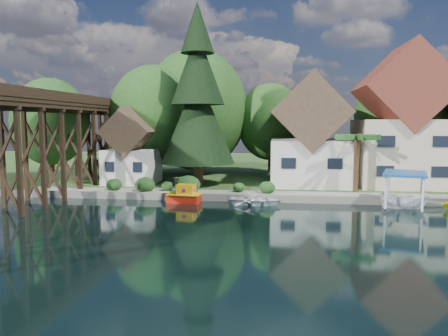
# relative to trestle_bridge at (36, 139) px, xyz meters

# --- Properties ---
(ground) EXTENTS (140.00, 140.00, 0.00)m
(ground) POSITION_rel_trestle_bridge_xyz_m (16.00, -5.17, -5.35)
(ground) COLOR black
(ground) RESTS_ON ground
(bank) EXTENTS (140.00, 52.00, 0.50)m
(bank) POSITION_rel_trestle_bridge_xyz_m (16.00, 28.83, -5.10)
(bank) COLOR #294D1F
(bank) RESTS_ON ground
(seawall) EXTENTS (60.00, 0.40, 0.62)m
(seawall) POSITION_rel_trestle_bridge_xyz_m (20.00, 2.83, -5.04)
(seawall) COLOR slate
(seawall) RESTS_ON ground
(promenade) EXTENTS (50.00, 2.60, 0.06)m
(promenade) POSITION_rel_trestle_bridge_xyz_m (22.00, 4.13, -4.82)
(promenade) COLOR gray
(promenade) RESTS_ON bank
(trestle_bridge) EXTENTS (4.12, 44.18, 9.30)m
(trestle_bridge) POSITION_rel_trestle_bridge_xyz_m (0.00, 0.00, 0.00)
(trestle_bridge) COLOR black
(trestle_bridge) RESTS_ON ground
(house_left) EXTENTS (7.64, 8.64, 11.02)m
(house_left) POSITION_rel_trestle_bridge_xyz_m (23.00, 10.83, -0.21)
(house_left) COLOR silver
(house_left) RESTS_ON bank
(house_center) EXTENTS (8.65, 9.18, 13.89)m
(house_center) POSITION_rel_trestle_bridge_xyz_m (32.00, 11.33, 1.07)
(house_center) COLOR beige
(house_center) RESTS_ON bank
(shed) EXTENTS (5.09, 5.40, 7.85)m
(shed) POSITION_rel_trestle_bridge_xyz_m (5.00, 9.33, -1.52)
(shed) COLOR silver
(shed) RESTS_ON bank
(bg_trees) EXTENTS (49.90, 13.30, 10.57)m
(bg_trees) POSITION_rel_trestle_bridge_xyz_m (17.00, 16.08, 1.94)
(bg_trees) COLOR #382314
(bg_trees) RESTS_ON bank
(shrubs) EXTENTS (15.76, 2.47, 1.70)m
(shrubs) POSITION_rel_trestle_bridge_xyz_m (11.40, 4.09, -4.12)
(shrubs) COLOR #194318
(shrubs) RESTS_ON bank
(conifer) EXTENTS (7.25, 7.25, 17.86)m
(conifer) POSITION_rel_trestle_bridge_xyz_m (12.03, 8.69, 3.75)
(conifer) COLOR #382314
(conifer) RESTS_ON bank
(palm_tree) EXTENTS (4.39, 4.39, 5.49)m
(palm_tree) POSITION_rel_trestle_bridge_xyz_m (26.79, 5.65, -0.05)
(palm_tree) COLOR #382314
(palm_tree) RESTS_ON bank
(tugboat) EXTENTS (2.98, 1.87, 2.04)m
(tugboat) POSITION_rel_trestle_bridge_xyz_m (12.10, 1.83, -4.74)
(tugboat) COLOR #B91C0C
(tugboat) RESTS_ON ground
(boat_white_a) EXTENTS (4.58, 3.51, 0.88)m
(boat_white_a) POSITION_rel_trestle_bridge_xyz_m (18.08, 1.63, -4.91)
(boat_white_a) COLOR white
(boat_white_a) RESTS_ON ground
(boat_canopy) EXTENTS (4.21, 5.17, 2.89)m
(boat_canopy) POSITION_rel_trestle_bridge_xyz_m (29.71, 1.16, -4.11)
(boat_canopy) COLOR white
(boat_canopy) RESTS_ON ground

